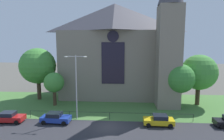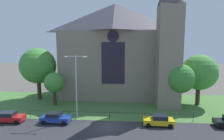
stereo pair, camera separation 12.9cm
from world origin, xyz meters
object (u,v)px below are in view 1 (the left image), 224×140
streetlamp_near (76,80)px  parked_car_yellow (159,120)px  tree_right_near (180,79)px  tree_left_far (38,66)px  parked_car_red (9,117)px  tree_right_far (199,72)px  church_building (118,49)px  parked_car_blue (56,118)px  tree_left_near (54,83)px

streetlamp_near → parked_car_yellow: 13.24m
tree_right_near → parked_car_yellow: (-4.82, -7.61, -4.59)m
tree_left_far → parked_car_red: 13.41m
tree_right_near → parked_car_red: tree_right_near is taller
tree_right_far → parked_car_red: tree_right_far is taller
tree_left_far → church_building: bearing=14.7°
parked_car_red → parked_car_blue: same height
tree_right_near → parked_car_blue: bearing=-158.7°
tree_left_far → parked_car_blue: bearing=-56.6°
tree_right_near → parked_car_blue: tree_right_near is taller
church_building → parked_car_yellow: church_building is taller
tree_left_far → parked_car_yellow: size_ratio=2.50×
tree_left_far → streetlamp_near: bearing=-44.0°
streetlamp_near → parked_car_yellow: (12.03, -1.53, -5.31)m
parked_car_red → parked_car_yellow: bearing=-1.1°
streetlamp_near → parked_car_red: streetlamp_near is taller
church_building → tree_right_far: 16.84m
church_building → tree_left_near: church_building is taller
streetlamp_near → parked_car_blue: bearing=-150.3°
tree_right_far → streetlamp_near: 22.61m
tree_left_far → parked_car_yellow: tree_left_far is taller
parked_car_red → tree_left_near: bearing=62.7°
tree_left_near → tree_right_near: size_ratio=0.78×
tree_left_near → church_building: bearing=35.0°
tree_right_near → streetlamp_near: size_ratio=0.82×
tree_right_near → parked_car_red: bearing=-163.5°
church_building → streetlamp_near: size_ratio=2.67×
tree_left_near → parked_car_red: size_ratio=1.46×
church_building → parked_car_yellow: (6.29, -15.88, -9.53)m
tree_left_near → tree_left_far: bearing=140.9°
church_building → tree_left_near: size_ratio=4.19×
church_building → parked_car_red: (-15.36, -16.13, -9.53)m
parked_car_yellow → tree_right_far: bearing=-130.7°
tree_left_far → tree_right_far: size_ratio=1.12×
church_building → tree_right_far: bearing=-21.1°
tree_right_near → parked_car_blue: (-19.61, -7.65, -4.59)m
church_building → streetlamp_near: 16.02m
tree_left_near → parked_car_red: tree_left_near is taller
tree_right_near → parked_car_yellow: 10.11m
tree_right_far → tree_left_near: bearing=-175.3°
tree_left_near → streetlamp_near: size_ratio=0.64×
church_building → parked_car_red: 24.22m
tree_left_near → tree_right_far: (26.72, 2.18, 1.84)m
tree_left_far → tree_right_far: (31.40, -1.62, -0.79)m
church_building → tree_left_far: (-16.17, -4.26, -3.34)m
parked_car_blue → church_building: bearing=64.1°
parked_car_blue → parked_car_red: bearing=-176.1°
parked_car_blue → tree_right_near: bearing=23.5°
parked_car_red → parked_car_yellow: size_ratio=1.00×
tree_left_near → streetlamp_near: streetlamp_near is taller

